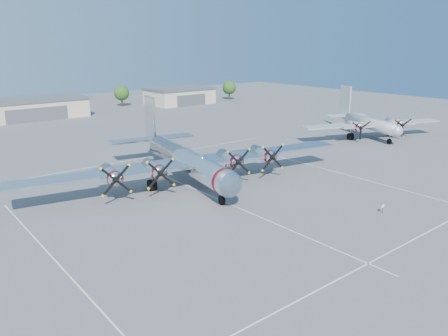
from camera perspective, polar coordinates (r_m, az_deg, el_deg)
ground at (r=56.35m, az=-0.70°, el=-4.12°), size 260.00×260.00×0.00m
parking_lines at (r=55.07m, az=0.43°, el=-4.60°), size 60.00×50.08×0.01m
hangar_center at (r=128.90m, az=-24.11°, el=7.13°), size 28.60×14.60×5.40m
hangar_east at (r=148.54m, az=-5.84°, el=9.40°), size 20.60×14.60×5.40m
tree_east at (r=144.78m, az=-13.24°, el=9.51°), size 4.80×4.80×6.64m
tree_far_east at (r=158.63m, az=0.69°, el=10.44°), size 4.80×4.80×6.64m
main_bomber_b29 at (r=64.33m, az=-5.13°, el=-1.61°), size 54.18×41.81×10.82m
twin_engine_east at (r=98.86m, az=18.15°, el=3.85°), size 37.99×32.86×10.10m
info_placard at (r=54.98m, az=20.05°, el=-4.81°), size 0.56×0.06×1.06m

